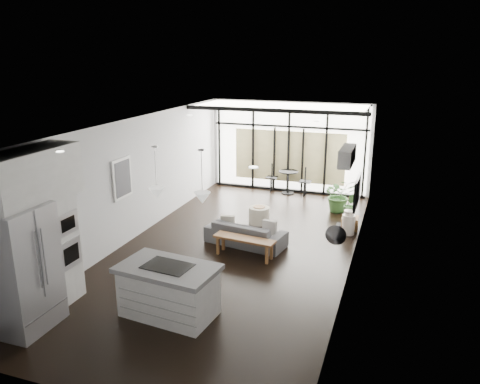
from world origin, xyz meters
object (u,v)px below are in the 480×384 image
Objects in this scene: island at (169,291)px; console_bench at (244,247)px; tv at (357,192)px; sofa at (246,229)px; pouf at (259,215)px; milk_can at (349,222)px; fridge at (21,269)px.

island is 1.19× the size of console_bench.
sofa is at bearing -164.73° from tv.
console_bench is 2.74m from tv.
pouf is (-0.12, 1.44, -0.15)m from sofa.
console_bench is 2.23× the size of milk_can.
milk_can is (1.95, 2.06, 0.09)m from console_bench.
island is 0.88× the size of sofa.
fridge reaches higher than milk_can.
tv is (2.35, 0.64, 0.94)m from sofa.
fridge is 3.76× the size of pouf.
sofa is at bearing 62.92° from fridge.
milk_can is at bearing 52.78° from fridge.
milk_can is at bearing 105.39° from tv.
fridge is 1.09× the size of sofa.
fridge is 6.73m from tv.
pouf is (-0.30, 2.09, -0.00)m from console_bench.
island is at bearing -123.63° from tv.
tv is at bearing 62.54° from island.
console_bench is (0.19, -0.65, -0.14)m from sofa.
pouf is at bearing 94.56° from island.
sofa is at bearing 112.58° from console_bench.
console_bench is 2.11m from pouf.
milk_can is at bearing 53.10° from console_bench.
sofa is (0.25, 3.26, -0.08)m from island.
island is 2.65m from console_bench.
island is at bearing 28.27° from fridge.
tv reaches higher than console_bench.
island reaches higher than sofa.
fridge is 7.21m from milk_can.
pouf is 2.25m from milk_can.
milk_can is (2.38, 4.66, -0.14)m from island.
sofa is 1.36× the size of console_bench.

